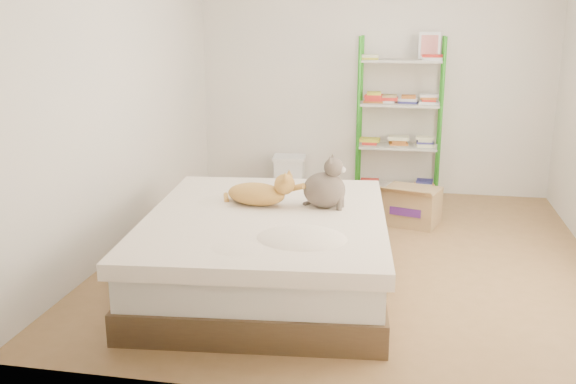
% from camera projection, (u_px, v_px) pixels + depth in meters
% --- Properties ---
extents(room, '(3.81, 4.21, 2.61)m').
position_uv_depth(room, '(357.00, 96.00, 4.92)').
color(room, olive).
rests_on(room, ground).
extents(bed, '(1.87, 2.24, 0.53)m').
position_uv_depth(bed, '(267.00, 249.00, 4.62)').
color(bed, brown).
rests_on(bed, ground).
extents(orange_cat, '(0.55, 0.35, 0.21)m').
position_uv_depth(orange_cat, '(256.00, 191.00, 4.74)').
color(orange_cat, gold).
rests_on(orange_cat, bed).
extents(grey_cat, '(0.36, 0.30, 0.38)m').
position_uv_depth(grey_cat, '(324.00, 182.00, 4.66)').
color(grey_cat, '#635B52').
rests_on(grey_cat, bed).
extents(shelf_unit, '(0.88, 0.36, 1.74)m').
position_uv_depth(shelf_unit, '(400.00, 120.00, 6.77)').
color(shelf_unit, '#298E20').
rests_on(shelf_unit, ground).
extents(cardboard_box, '(0.58, 0.59, 0.40)m').
position_uv_depth(cardboard_box, '(412.00, 206.00, 6.02)').
color(cardboard_box, '#8E6E4A').
rests_on(cardboard_box, ground).
extents(white_bin, '(0.38, 0.34, 0.40)m').
position_uv_depth(white_bin, '(289.00, 174.00, 7.12)').
color(white_bin, white).
rests_on(white_bin, ground).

